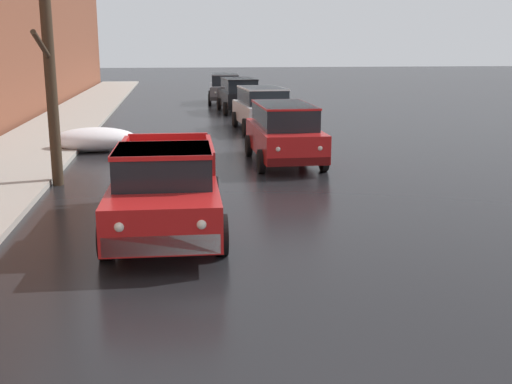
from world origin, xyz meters
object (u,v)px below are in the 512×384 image
(suv_black_parked_far_down_block, at_px, (239,94))
(suv_grey_queued_behind_truck, at_px, (225,87))
(pickup_truck_red_approaching_near_lane, at_px, (165,188))
(bare_tree_second_along_sidewalk, at_px, (47,40))
(suv_red_parked_kerbside_close, at_px, (284,131))
(suv_white_parked_kerbside_mid, at_px, (262,107))

(suv_black_parked_far_down_block, xyz_separation_m, suv_grey_queued_behind_truck, (-0.30, 5.54, 0.00))
(pickup_truck_red_approaching_near_lane, height_order, suv_black_parked_far_down_block, suv_black_parked_far_down_block)
(pickup_truck_red_approaching_near_lane, bearing_deg, suv_grey_queued_behind_truck, 82.87)
(pickup_truck_red_approaching_near_lane, distance_m, suv_grey_queued_behind_truck, 27.94)
(bare_tree_second_along_sidewalk, relative_size, suv_red_parked_kerbside_close, 1.45)
(suv_white_parked_kerbside_mid, xyz_separation_m, suv_black_parked_far_down_block, (-0.20, 7.56, -0.00))
(pickup_truck_red_approaching_near_lane, xyz_separation_m, suv_white_parked_kerbside_mid, (3.96, 14.61, 0.11))
(pickup_truck_red_approaching_near_lane, xyz_separation_m, suv_black_parked_far_down_block, (3.77, 22.18, 0.11))
(suv_black_parked_far_down_block, bearing_deg, suv_red_parked_kerbside_close, -90.85)
(suv_red_parked_kerbside_close, distance_m, suv_grey_queued_behind_truck, 20.76)
(bare_tree_second_along_sidewalk, height_order, suv_white_parked_kerbside_mid, bare_tree_second_along_sidewalk)
(bare_tree_second_along_sidewalk, distance_m, suv_red_parked_kerbside_close, 7.31)
(suv_red_parked_kerbside_close, height_order, suv_grey_queued_behind_truck, same)
(suv_grey_queued_behind_truck, bearing_deg, suv_white_parked_kerbside_mid, -87.82)
(suv_white_parked_kerbside_mid, relative_size, suv_grey_queued_behind_truck, 0.91)
(bare_tree_second_along_sidewalk, distance_m, suv_black_parked_far_down_block, 18.95)
(suv_black_parked_far_down_block, bearing_deg, suv_grey_queued_behind_truck, 93.12)
(pickup_truck_red_approaching_near_lane, height_order, suv_grey_queued_behind_truck, suv_grey_queued_behind_truck)
(bare_tree_second_along_sidewalk, height_order, suv_red_parked_kerbside_close, bare_tree_second_along_sidewalk)
(suv_red_parked_kerbside_close, height_order, suv_white_parked_kerbside_mid, same)
(pickup_truck_red_approaching_near_lane, xyz_separation_m, suv_grey_queued_behind_truck, (3.47, 27.72, 0.11))
(pickup_truck_red_approaching_near_lane, relative_size, suv_black_parked_far_down_block, 1.18)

